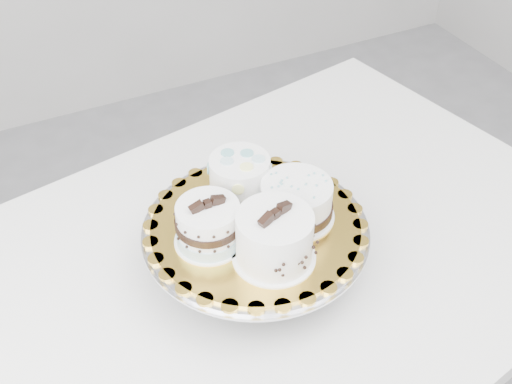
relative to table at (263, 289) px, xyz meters
name	(u,v)px	position (x,y,z in m)	size (l,w,h in m)	color
table	(263,289)	(0.00, 0.00, 0.00)	(1.26, 0.96, 0.75)	white
cake_stand	(256,240)	(-0.02, -0.02, 0.15)	(0.34, 0.34, 0.09)	gray
cake_board	(256,225)	(-0.02, -0.02, 0.18)	(0.31, 0.31, 0.00)	gold
cake_swirl	(274,239)	(-0.03, -0.09, 0.22)	(0.14, 0.14, 0.09)	white
cake_banded	(209,225)	(-0.10, -0.02, 0.21)	(0.10, 0.10, 0.08)	white
cake_dots	(240,177)	(-0.02, 0.05, 0.22)	(0.12, 0.12, 0.07)	white
cake_ribbon	(297,201)	(0.04, -0.03, 0.21)	(0.14, 0.14, 0.06)	white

